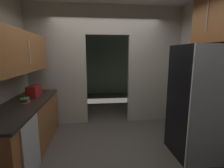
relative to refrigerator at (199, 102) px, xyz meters
The scene contains 10 objects.
ground 1.68m from the refrigerator, behind, with size 20.00×20.00×0.00m, color #47423D.
kitchen_partition 2.19m from the refrigerator, 131.60° to the left, with size 3.63×0.12×2.80m.
adjoining_room_shell 3.97m from the refrigerator, 110.68° to the left, with size 3.63×3.13×2.80m.
refrigerator is the anchor object (origin of this frame).
lower_cabinet_run 2.94m from the refrigerator, behind, with size 0.66×2.17×0.89m.
dishwasher 2.62m from the refrigerator, behind, with size 0.02×0.56×0.83m.
upper_cabinet_counterside 3.01m from the refrigerator, behind, with size 0.36×1.96×0.64m.
upper_cabinet_fridgeside 1.43m from the refrigerator, 22.47° to the left, with size 0.36×0.85×0.92m.
boombox 2.97m from the refrigerator, 163.87° to the left, with size 0.19×0.39×0.24m.
book_stack 2.89m from the refrigerator, behind, with size 0.14×0.17×0.08m.
Camera 1 is at (-0.31, -2.67, 1.69)m, focal length 26.56 mm.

